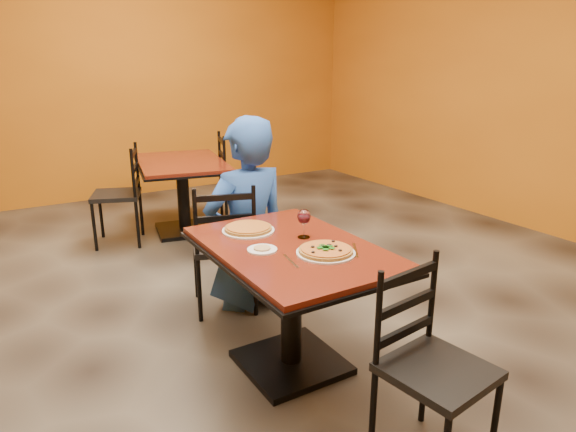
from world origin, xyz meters
TOP-DOWN VIEW (x-y plane):
  - floor at (0.00, 0.00)m, footprint 7.00×8.00m
  - wall_back at (0.00, 4.00)m, footprint 7.00×0.01m
  - table_main at (0.00, -0.50)m, footprint 0.83×1.23m
  - table_second at (0.32, 2.17)m, footprint 1.07×1.40m
  - chair_main_near at (0.15, -1.45)m, footprint 0.46×0.46m
  - chair_main_far at (-0.02, 0.40)m, footprint 0.53×0.53m
  - chair_second_left at (-0.34, 2.17)m, footprint 0.56×0.56m
  - chair_second_right at (0.99, 2.17)m, footprint 0.55×0.55m
  - diner at (0.16, 0.36)m, footprint 0.69×0.48m
  - plate_main at (0.09, -0.70)m, footprint 0.31×0.31m
  - pizza_main at (0.09, -0.70)m, footprint 0.28×0.28m
  - plate_far at (-0.09, -0.16)m, footprint 0.31×0.31m
  - pizza_far at (-0.09, -0.16)m, footprint 0.28×0.28m
  - side_plate at (-0.17, -0.49)m, footprint 0.16×0.16m
  - dip at (-0.17, -0.49)m, footprint 0.09×0.09m
  - wine_glass at (0.13, -0.42)m, footprint 0.08×0.08m
  - fork at (-0.12, -0.70)m, footprint 0.05×0.19m
  - knife at (0.25, -0.74)m, footprint 0.13×0.18m

SIDE VIEW (x-z plane):
  - floor at x=0.00m, z-range -0.01..0.01m
  - chair_main_near at x=0.15m, z-range 0.00..0.90m
  - chair_main_far at x=-0.02m, z-range 0.00..0.94m
  - chair_second_left at x=-0.34m, z-range 0.00..0.96m
  - chair_second_right at x=0.99m, z-range 0.00..0.98m
  - table_main at x=0.00m, z-range 0.18..0.93m
  - table_second at x=0.32m, z-range 0.18..0.93m
  - diner at x=0.16m, z-range 0.00..1.37m
  - fork at x=-0.12m, z-range 0.75..0.75m
  - knife at x=0.25m, z-range 0.75..0.75m
  - plate_main at x=0.09m, z-range 0.75..0.76m
  - plate_far at x=-0.09m, z-range 0.75..0.76m
  - side_plate at x=-0.17m, z-range 0.75..0.76m
  - dip at x=-0.17m, z-range 0.76..0.77m
  - pizza_main at x=0.09m, z-range 0.76..0.78m
  - pizza_far at x=-0.09m, z-range 0.76..0.78m
  - wine_glass at x=0.13m, z-range 0.75..0.93m
  - wall_back at x=0.00m, z-range 0.00..3.00m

